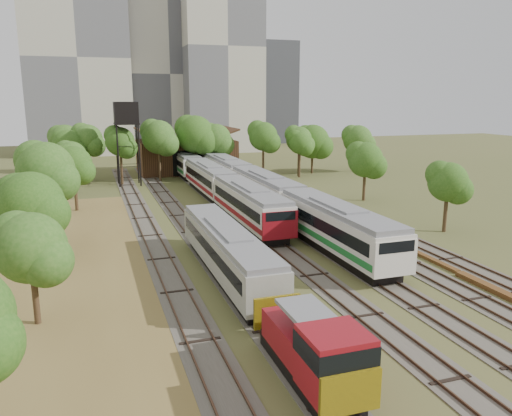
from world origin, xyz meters
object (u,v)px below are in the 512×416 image
object	(u,v)px
railcar_red_set	(227,190)
water_tower	(126,115)
railcar_green_set	(265,191)
shunter_locomotive	(316,353)

from	to	relation	value
railcar_red_set	water_tower	world-z (taller)	water_tower
railcar_green_set	water_tower	distance (m)	27.04
railcar_green_set	shunter_locomotive	bearing A→B (deg)	-106.01
railcar_green_set	water_tower	world-z (taller)	water_tower
shunter_locomotive	water_tower	bearing A→B (deg)	93.56
railcar_red_set	water_tower	bearing A→B (deg)	115.68
railcar_red_set	railcar_green_set	size ratio (longest dim) A/B	0.66
railcar_green_set	water_tower	xyz separation A→B (m)	(-13.53, 21.99, 8.04)
railcar_red_set	shunter_locomotive	xyz separation A→B (m)	(-6.00, -37.01, -0.44)
railcar_green_set	shunter_locomotive	distance (m)	36.25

